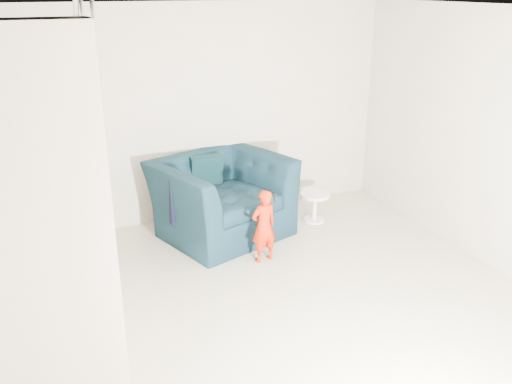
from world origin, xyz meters
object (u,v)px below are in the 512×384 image
armchair (222,198)px  side_table (315,202)px  toddler (264,226)px  staircase (36,244)px

armchair → side_table: 1.25m
toddler → staircase: 2.43m
toddler → staircase: staircase is taller
armchair → staircase: staircase is taller
armchair → toddler: bearing=-95.9°
toddler → staircase: (-2.26, -0.70, 0.53)m
armchair → staircase: bearing=-162.1°
side_table → staircase: 3.66m
armchair → side_table: size_ratio=3.81×
armchair → toddler: 0.87m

